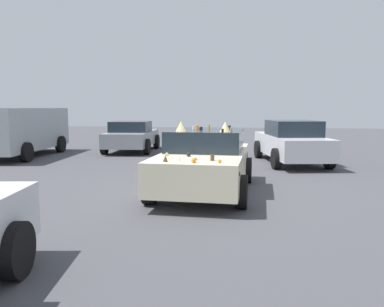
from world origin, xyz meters
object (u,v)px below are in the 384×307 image
at_px(parked_van_near_left, 20,129).
at_px(art_car_decorated, 205,161).
at_px(parked_sedan_far_right, 291,142).
at_px(parked_sedan_row_back_center, 132,136).

bearing_deg(parked_van_near_left, art_car_decorated, -129.21).
bearing_deg(parked_sedan_far_right, parked_van_near_left, 77.98).
bearing_deg(parked_van_near_left, parked_sedan_far_right, -96.95).
bearing_deg(parked_sedan_row_back_center, parked_van_near_left, 117.63).
distance_m(parked_sedan_far_right, parked_sedan_row_back_center, 7.27).
distance_m(art_car_decorated, parked_sedan_far_right, 5.73).
xyz_separation_m(parked_van_near_left, parked_sedan_row_back_center, (2.48, -3.88, -0.42)).
distance_m(art_car_decorated, parked_van_near_left, 9.82).
height_order(parked_van_near_left, parked_sedan_far_right, parked_van_near_left).
xyz_separation_m(parked_sedan_far_right, parked_sedan_row_back_center, (2.72, 6.74, -0.07)).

